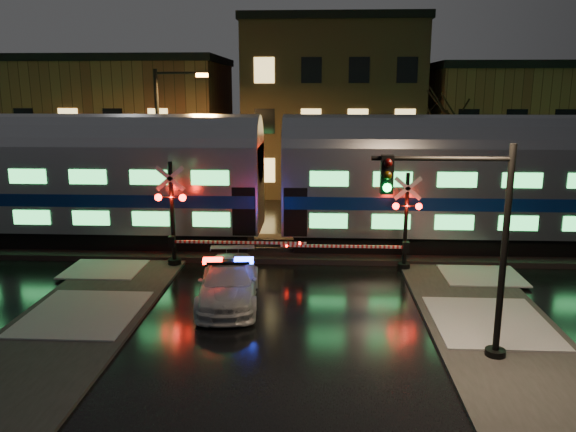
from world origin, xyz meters
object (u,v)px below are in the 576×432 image
at_px(police_car, 229,282).
at_px(streetlight, 164,139).
at_px(crossing_signal_left, 181,225).
at_px(traffic_light, 469,249).
at_px(crossing_signal_right, 397,231).

bearing_deg(police_car, streetlight, 110.08).
xyz_separation_m(crossing_signal_left, streetlight, (-2.36, 6.69, 2.92)).
bearing_deg(police_car, traffic_light, -33.99).
height_order(crossing_signal_right, crossing_signal_left, crossing_signal_left).
height_order(traffic_light, streetlight, streetlight).
height_order(crossing_signal_left, streetlight, streetlight).
distance_m(crossing_signal_right, crossing_signal_left, 8.76).
relative_size(crossing_signal_left, streetlight, 0.76).
xyz_separation_m(crossing_signal_left, traffic_light, (9.54, -7.62, 1.31)).
bearing_deg(traffic_light, streetlight, 120.17).
height_order(crossing_signal_left, traffic_light, traffic_light).
xyz_separation_m(crossing_signal_right, traffic_light, (0.78, -7.61, 1.47)).
distance_m(police_car, crossing_signal_right, 7.32).
bearing_deg(crossing_signal_right, police_car, -148.93).
height_order(police_car, traffic_light, traffic_light).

